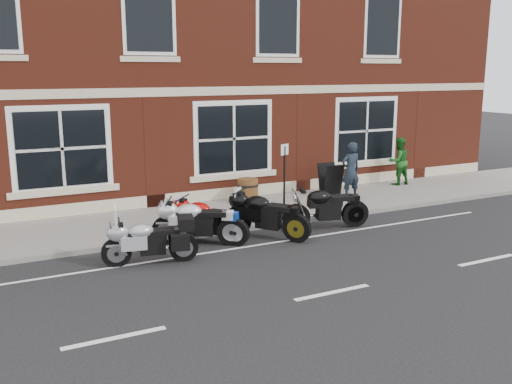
# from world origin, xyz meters

# --- Properties ---
(ground) EXTENTS (80.00, 80.00, 0.00)m
(ground) POSITION_xyz_m (0.00, 0.00, 0.00)
(ground) COLOR black
(ground) RESTS_ON ground
(sidewalk) EXTENTS (30.00, 3.00, 0.12)m
(sidewalk) POSITION_xyz_m (0.00, 3.00, 0.06)
(sidewalk) COLOR slate
(sidewalk) RESTS_ON ground
(kerb) EXTENTS (30.00, 0.16, 0.12)m
(kerb) POSITION_xyz_m (0.00, 1.42, 0.06)
(kerb) COLOR slate
(kerb) RESTS_ON ground
(pub_building) EXTENTS (24.00, 12.00, 12.00)m
(pub_building) POSITION_xyz_m (0.00, 10.50, 6.00)
(pub_building) COLOR maroon
(pub_building) RESTS_ON ground
(moto_touring_silver) EXTENTS (2.00, 0.61, 1.32)m
(moto_touring_silver) POSITION_xyz_m (-2.56, 0.10, 0.54)
(moto_touring_silver) COLOR black
(moto_touring_silver) RESTS_ON ground
(moto_sport_red) EXTENTS (1.44, 1.75, 0.96)m
(moto_sport_red) POSITION_xyz_m (-0.83, 1.03, 0.55)
(moto_sport_red) COLOR black
(moto_sport_red) RESTS_ON ground
(moto_sport_black) EXTENTS (1.45, 1.97, 1.04)m
(moto_sport_black) POSITION_xyz_m (0.57, 0.70, 0.60)
(moto_sport_black) COLOR black
(moto_sport_black) RESTS_ON ground
(moto_sport_silver) EXTENTS (1.97, 1.25, 1.00)m
(moto_sport_silver) POSITION_xyz_m (-1.13, 0.90, 0.57)
(moto_sport_silver) COLOR black
(moto_sport_silver) RESTS_ON ground
(moto_naked_black) EXTENTS (2.28, 0.67, 1.04)m
(moto_naked_black) POSITION_xyz_m (2.27, 0.70, 0.60)
(moto_naked_black) COLOR black
(moto_naked_black) RESTS_ON ground
(pedestrian_left) EXTENTS (0.65, 0.44, 1.75)m
(pedestrian_left) POSITION_xyz_m (4.65, 2.82, 1.00)
(pedestrian_left) COLOR black
(pedestrian_left) RESTS_ON sidewalk
(pedestrian_right) EXTENTS (0.82, 0.66, 1.63)m
(pedestrian_right) POSITION_xyz_m (7.45, 3.88, 0.94)
(pedestrian_right) COLOR #18551A
(pedestrian_right) RESTS_ON sidewalk
(a_board_sign) EXTENTS (0.65, 0.46, 1.02)m
(a_board_sign) POSITION_xyz_m (4.36, 3.46, 0.63)
(a_board_sign) COLOR black
(a_board_sign) RESTS_ON sidewalk
(barrel_planter) EXTENTS (0.64, 0.64, 0.72)m
(barrel_planter) POSITION_xyz_m (1.63, 3.81, 0.48)
(barrel_planter) COLOR #562616
(barrel_planter) RESTS_ON sidewalk
(parking_sign) EXTENTS (0.27, 0.12, 2.02)m
(parking_sign) POSITION_xyz_m (1.58, 1.55, 1.28)
(parking_sign) COLOR black
(parking_sign) RESTS_ON sidewalk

